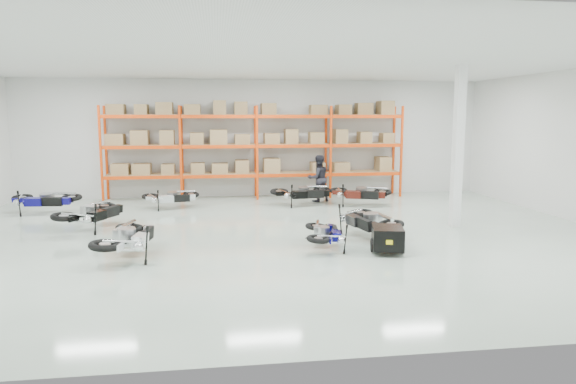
{
  "coord_description": "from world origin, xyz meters",
  "views": [
    {
      "loc": [
        -1.48,
        -13.07,
        3.1
      ],
      "look_at": [
        0.38,
        0.37,
        1.1
      ],
      "focal_mm": 32.0,
      "sensor_mm": 36.0,
      "label": 1
    }
  ],
  "objects": [
    {
      "name": "room",
      "position": [
        0.0,
        0.0,
        2.25
      ],
      "size": [
        18.0,
        18.0,
        18.0
      ],
      "color": "#B2C7B5",
      "rests_on": "ground"
    },
    {
      "name": "pallet_rack",
      "position": [
        -0.0,
        6.45,
        2.26
      ],
      "size": [
        11.28,
        0.98,
        3.62
      ],
      "color": "#E6400C",
      "rests_on": "ground"
    },
    {
      "name": "structural_column",
      "position": [
        5.2,
        0.5,
        2.25
      ],
      "size": [
        0.25,
        0.25,
        4.5
      ],
      "primitive_type": "cube",
      "color": "white",
      "rests_on": "ground"
    },
    {
      "name": "moto_blue_centre",
      "position": [
        1.01,
        -1.52,
        0.48
      ],
      "size": [
        1.01,
        1.67,
        1.02
      ],
      "primitive_type": null,
      "rotation": [
        0.0,
        -0.09,
        2.99
      ],
      "color": "#090855",
      "rests_on": "ground"
    },
    {
      "name": "moto_silver_left",
      "position": [
        -3.43,
        -1.69,
        0.59
      ],
      "size": [
        1.24,
        2.06,
        1.26
      ],
      "primitive_type": null,
      "rotation": [
        0.0,
        -0.09,
        3.0
      ],
      "color": "silver",
      "rests_on": "ground"
    },
    {
      "name": "moto_black_far_left",
      "position": [
        -4.92,
        1.44,
        0.6
      ],
      "size": [
        1.75,
        2.19,
        1.27
      ],
      "primitive_type": null,
      "rotation": [
        0.0,
        -0.09,
        2.67
      ],
      "color": "black",
      "rests_on": "ground"
    },
    {
      "name": "moto_touring_right",
      "position": [
        2.34,
        -0.48,
        0.58
      ],
      "size": [
        1.31,
        2.04,
        1.22
      ],
      "primitive_type": null,
      "rotation": [
        0.0,
        -0.09,
        0.21
      ],
      "color": "black",
      "rests_on": "ground"
    },
    {
      "name": "trailer",
      "position": [
        2.34,
        -2.07,
        0.35
      ],
      "size": [
        0.86,
        1.49,
        0.6
      ],
      "rotation": [
        0.0,
        0.0,
        -0.24
      ],
      "color": "black",
      "rests_on": "ground"
    },
    {
      "name": "moto_back_a",
      "position": [
        -7.02,
        4.1,
        0.58
      ],
      "size": [
        2.0,
        1.15,
        1.24
      ],
      "primitive_type": null,
      "rotation": [
        0.0,
        -0.09,
        1.46
      ],
      "color": "navy",
      "rests_on": "ground"
    },
    {
      "name": "moto_back_b",
      "position": [
        -3.05,
        4.5,
        0.5
      ],
      "size": [
        1.76,
        1.07,
        1.07
      ],
      "primitive_type": null,
      "rotation": [
        0.0,
        -0.09,
        1.73
      ],
      "color": "silver",
      "rests_on": "ground"
    },
    {
      "name": "moto_back_c",
      "position": [
        1.47,
        4.5,
        0.58
      ],
      "size": [
        1.98,
        1.13,
        1.23
      ],
      "primitive_type": null,
      "rotation": [
        0.0,
        -0.09,
        1.67
      ],
      "color": "black",
      "rests_on": "ground"
    },
    {
      "name": "moto_back_d",
      "position": [
        3.45,
        4.18,
        0.57
      ],
      "size": [
        2.08,
        1.55,
        1.21
      ],
      "primitive_type": null,
      "rotation": [
        0.0,
        -0.09,
        1.19
      ],
      "color": "#46140E",
      "rests_on": "ground"
    },
    {
      "name": "person_back",
      "position": [
        2.18,
        5.25,
        0.86
      ],
      "size": [
        0.97,
        0.84,
        1.71
      ],
      "primitive_type": "imported",
      "rotation": [
        0.0,
        0.0,
        3.39
      ],
      "color": "black",
      "rests_on": "ground"
    }
  ]
}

